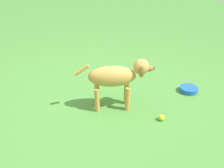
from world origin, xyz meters
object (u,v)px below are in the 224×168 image
dog (117,77)px  water_bowl (189,89)px  tennis_ball_0 (162,118)px  tennis_ball_1 (117,68)px

dog → water_bowl: size_ratio=3.08×
dog → tennis_ball_0: 0.63m
tennis_ball_0 → water_bowl: size_ratio=0.30×
dog → tennis_ball_0: (-0.16, 0.50, -0.35)m
dog → water_bowl: (-0.89, 0.38, -0.35)m
tennis_ball_1 → water_bowl: (-0.22, 1.05, -0.00)m
dog → tennis_ball_1: bearing=85.1°
tennis_ball_0 → tennis_ball_1: same height
dog → tennis_ball_1: size_ratio=10.26×
tennis_ball_1 → dog: bearing=44.9°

